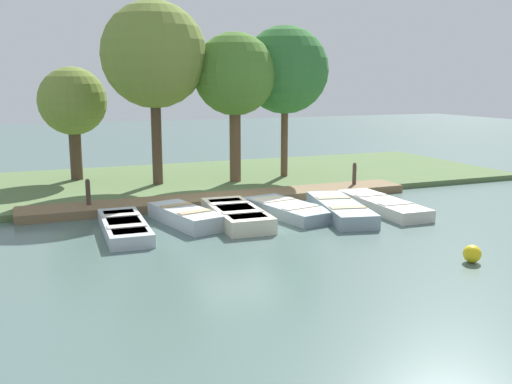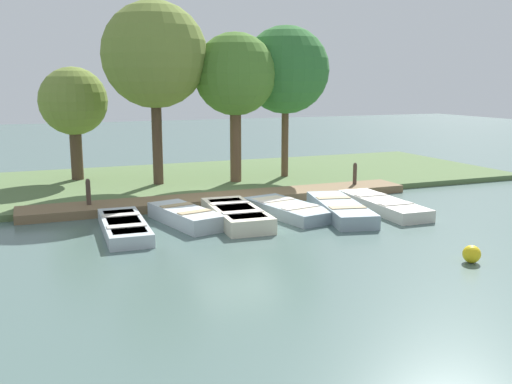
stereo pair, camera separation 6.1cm
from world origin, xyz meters
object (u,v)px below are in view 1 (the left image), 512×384
object	(u,v)px
rowboat_1	(186,216)
mooring_post_far	(354,177)
mooring_post_near	(88,196)
buoy	(472,254)
park_tree_left	(154,56)
park_tree_far_left	(73,103)
rowboat_3	(288,209)
rowboat_0	(124,227)
park_tree_center	(235,75)
rowboat_5	(383,205)
park_tree_right	(285,70)
rowboat_2	(236,215)
rowboat_4	(340,209)

from	to	relation	value
rowboat_1	mooring_post_far	bearing A→B (deg)	95.94
mooring_post_near	buoy	xyz separation A→B (m)	(7.67, 6.83, -0.31)
buoy	park_tree_left	xyz separation A→B (m)	(-10.57, -4.19, 4.35)
park_tree_far_left	rowboat_3	bearing A→B (deg)	34.45
rowboat_0	park_tree_center	world-z (taller)	park_tree_center
rowboat_5	park_tree_left	bearing A→B (deg)	-135.62
buoy	park_tree_right	size ratio (longest dim) A/B	0.07
rowboat_2	mooring_post_near	size ratio (longest dim) A/B	3.19
rowboat_4	rowboat_5	size ratio (longest dim) A/B	1.02
buoy	mooring_post_near	bearing A→B (deg)	-138.32
rowboat_2	rowboat_3	distance (m)	1.66
mooring_post_near	park_tree_right	distance (m)	8.69
rowboat_1	rowboat_3	size ratio (longest dim) A/B	0.88
mooring_post_far	park_tree_right	bearing A→B (deg)	-154.31
rowboat_5	park_tree_left	distance (m)	8.96
mooring_post_near	rowboat_5	bearing A→B (deg)	70.14
rowboat_2	rowboat_3	size ratio (longest dim) A/B	1.01
rowboat_4	park_tree_center	xyz separation A→B (m)	(-5.38, -1.13, 3.69)
rowboat_1	park_tree_far_left	xyz separation A→B (m)	(-7.21, -2.09, 2.74)
park_tree_right	rowboat_1	bearing A→B (deg)	-45.78
rowboat_0	mooring_post_near	world-z (taller)	mooring_post_near
park_tree_far_left	rowboat_0	bearing A→B (deg)	3.38
buoy	park_tree_right	bearing A→B (deg)	176.82
rowboat_1	buoy	world-z (taller)	rowboat_1
buoy	park_tree_far_left	bearing A→B (deg)	-151.98
mooring_post_near	buoy	distance (m)	10.27
rowboat_2	park_tree_right	world-z (taller)	park_tree_right
rowboat_0	rowboat_3	xyz separation A→B (m)	(-0.21, 4.58, 0.01)
rowboat_0	buoy	size ratio (longest dim) A/B	8.66
rowboat_2	park_tree_left	size ratio (longest dim) A/B	0.50
mooring_post_near	park_tree_center	bearing A→B (deg)	114.36
rowboat_5	rowboat_2	bearing A→B (deg)	-91.42
mooring_post_near	park_tree_far_left	world-z (taller)	park_tree_far_left
park_tree_far_left	park_tree_center	distance (m)	5.86
buoy	rowboat_3	bearing A→B (deg)	-162.29
rowboat_1	rowboat_2	size ratio (longest dim) A/B	0.88
park_tree_center	rowboat_5	bearing A→B (deg)	26.36
rowboat_1	park_tree_center	bearing A→B (deg)	133.18
rowboat_5	park_tree_center	world-z (taller)	park_tree_center
rowboat_0	park_tree_far_left	world-z (taller)	park_tree_far_left
rowboat_4	rowboat_5	xyz separation A→B (m)	(-0.11, 1.48, -0.02)
rowboat_2	rowboat_4	size ratio (longest dim) A/B	0.88
mooring_post_near	mooring_post_far	size ratio (longest dim) A/B	1.00
rowboat_1	buoy	xyz separation A→B (m)	(5.39, 4.61, -0.03)
rowboat_0	rowboat_4	distance (m)	5.90
rowboat_1	mooring_post_far	size ratio (longest dim) A/B	2.80
rowboat_3	buoy	bearing A→B (deg)	6.40
rowboat_1	park_tree_far_left	world-z (taller)	park_tree_far_left
mooring_post_far	park_tree_far_left	distance (m)	10.24
park_tree_right	park_tree_left	bearing A→B (deg)	-91.52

